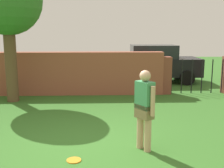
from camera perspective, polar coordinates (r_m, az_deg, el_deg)
The scene contains 7 objects.
ground_plane at distance 6.14m, azimuth -4.98°, elevation -12.19°, with size 40.00×40.00×0.00m, color #336623.
brick_wall at distance 10.89m, azimuth -11.60°, elevation 2.08°, with size 8.16×0.50×1.59m, color brown.
tree at distance 10.10m, azimuth -20.17°, elevation 15.08°, with size 2.26×2.26×4.46m.
person at distance 5.70m, azimuth 6.48°, elevation -4.47°, with size 0.39×0.46×1.62m.
fence_gate at distance 11.33m, azimuth 16.55°, elevation 1.71°, with size 2.91×0.44×1.40m.
car at distance 13.37m, azimuth 8.17°, elevation 4.05°, with size 4.20×1.93×1.72m.
frisbee_orange at distance 5.53m, azimuth -7.60°, elevation -14.81°, with size 0.27×0.27×0.02m, color orange.
Camera 1 is at (0.33, -5.65, 2.38)m, focal length 45.94 mm.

